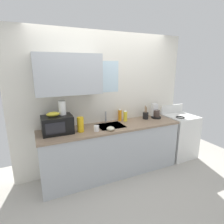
# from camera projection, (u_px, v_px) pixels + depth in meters

# --- Properties ---
(ground_plane) EXTENTS (5.66, 4.40, 0.02)m
(ground_plane) POSITION_uv_depth(u_px,v_px,m) (151.00, 220.00, 2.32)
(ground_plane) COLOR #B2ADA3
(kitchen_wall_assembly) EXTENTS (3.26, 0.42, 2.50)m
(kitchen_wall_assembly) POSITION_uv_depth(u_px,v_px,m) (98.00, 98.00, 3.26)
(kitchen_wall_assembly) COLOR silver
(kitchen_wall_assembly) RESTS_ON ground
(counter_unit) EXTENTS (2.49, 0.63, 0.90)m
(counter_unit) POSITION_uv_depth(u_px,v_px,m) (112.00, 149.00, 3.26)
(counter_unit) COLOR #B2B7BC
(counter_unit) RESTS_ON ground
(sink_faucet) EXTENTS (0.03, 0.03, 0.20)m
(sink_faucet) POSITION_uv_depth(u_px,v_px,m) (106.00, 117.00, 3.33)
(sink_faucet) COLOR #B2B5BA
(sink_faucet) RESTS_ON counter_unit
(stove_range) EXTENTS (0.60, 0.60, 1.08)m
(stove_range) POSITION_uv_depth(u_px,v_px,m) (179.00, 135.00, 3.90)
(stove_range) COLOR white
(stove_range) RESTS_ON ground
(microwave) EXTENTS (0.46, 0.35, 0.27)m
(microwave) POSITION_uv_depth(u_px,v_px,m) (57.00, 125.00, 2.80)
(microwave) COLOR black
(microwave) RESTS_ON counter_unit
(banana_bunch) EXTENTS (0.20, 0.11, 0.07)m
(banana_bunch) POSITION_uv_depth(u_px,v_px,m) (53.00, 114.00, 2.73)
(banana_bunch) COLOR gold
(banana_bunch) RESTS_ON microwave
(paper_towel_roll) EXTENTS (0.11, 0.11, 0.22)m
(paper_towel_roll) POSITION_uv_depth(u_px,v_px,m) (62.00, 108.00, 2.82)
(paper_towel_roll) COLOR white
(paper_towel_roll) RESTS_ON microwave
(coffee_maker) EXTENTS (0.19, 0.21, 0.28)m
(coffee_maker) POSITION_uv_depth(u_px,v_px,m) (155.00, 113.00, 3.63)
(coffee_maker) COLOR black
(coffee_maker) RESTS_ON counter_unit
(dish_soap_bottle_orange) EXTENTS (0.06, 0.06, 0.25)m
(dish_soap_bottle_orange) POSITION_uv_depth(u_px,v_px,m) (120.00, 115.00, 3.42)
(dish_soap_bottle_orange) COLOR orange
(dish_soap_bottle_orange) RESTS_ON counter_unit
(dish_soap_bottle_yellow) EXTENTS (0.07, 0.07, 0.22)m
(dish_soap_bottle_yellow) POSITION_uv_depth(u_px,v_px,m) (125.00, 116.00, 3.40)
(dish_soap_bottle_yellow) COLOR yellow
(dish_soap_bottle_yellow) RESTS_ON counter_unit
(cereal_canister) EXTENTS (0.10, 0.10, 0.24)m
(cereal_canister) POSITION_uv_depth(u_px,v_px,m) (80.00, 124.00, 2.85)
(cereal_canister) COLOR gold
(cereal_canister) RESTS_ON counter_unit
(mug_white) EXTENTS (0.08, 0.08, 0.09)m
(mug_white) POSITION_uv_depth(u_px,v_px,m) (96.00, 128.00, 2.88)
(mug_white) COLOR white
(mug_white) RESTS_ON counter_unit
(utensil_crock) EXTENTS (0.11, 0.11, 0.27)m
(utensil_crock) POSITION_uv_depth(u_px,v_px,m) (146.00, 115.00, 3.55)
(utensil_crock) COLOR black
(utensil_crock) RESTS_ON counter_unit
(small_bowl) EXTENTS (0.13, 0.13, 0.06)m
(small_bowl) POSITION_uv_depth(u_px,v_px,m) (111.00, 129.00, 2.92)
(small_bowl) COLOR beige
(small_bowl) RESTS_ON counter_unit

